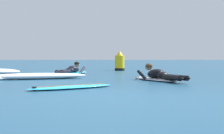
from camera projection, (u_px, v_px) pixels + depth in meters
ground_plane at (110, 72)px, 16.03m from camera, size 120.00×120.00×0.00m
surfer_near at (157, 76)px, 10.16m from camera, size 1.37×2.44×0.54m
surfer_far at (70, 71)px, 13.96m from camera, size 1.21×2.60×0.55m
drifting_surfboard at (69, 87)px, 7.67m from camera, size 1.98×1.69×0.16m
whitewater_front at (35, 76)px, 10.86m from camera, size 3.11×1.55×0.19m
channel_marker_buoy at (118, 63)px, 17.59m from camera, size 0.49×0.49×0.99m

